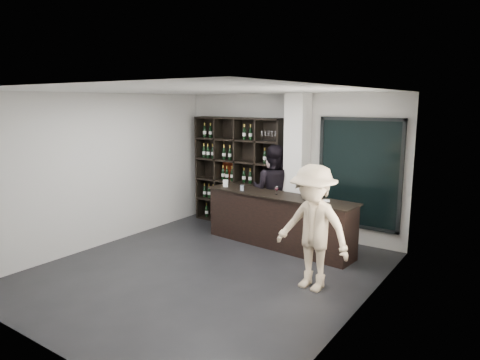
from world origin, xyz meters
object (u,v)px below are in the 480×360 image
Objects in this scene: taster_pink at (273,194)px; taster_black at (273,190)px; tasting_counter at (278,220)px; customer at (313,228)px; wine_shelf at (238,172)px.

taster_pink is 0.13m from taster_black.
customer is (1.34, -1.35, 0.42)m from tasting_counter.
wine_shelf is at bearing -8.45° from taster_pink.
tasting_counter is 1.64× the size of taster_black.
wine_shelf is at bearing 156.61° from tasting_counter.
wine_shelf reaches higher than taster_black.
taster_black is at bearing 133.02° from tasting_counter.
taster_pink is at bearing -9.37° from wine_shelf.
tasting_counter is at bearing 115.12° from taster_black.
customer reaches higher than tasting_counter.
taster_black is (1.05, -0.24, -0.26)m from wine_shelf.
wine_shelf reaches higher than tasting_counter.
wine_shelf is at bearing -25.48° from taster_black.
taster_black is at bearing 140.74° from customer.
wine_shelf reaches higher than customer.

